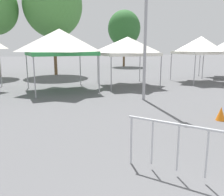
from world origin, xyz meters
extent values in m
cylinder|color=#9E9EA3|center=(-2.97, 16.25, 1.19)|extent=(0.06, 0.06, 2.38)
cylinder|color=#9E9EA3|center=(-1.18, 11.67, 1.11)|extent=(0.06, 0.06, 2.22)
cylinder|color=#9E9EA3|center=(2.17, 11.89, 1.11)|extent=(0.06, 0.06, 2.22)
cylinder|color=#9E9EA3|center=(-1.40, 15.02, 1.11)|extent=(0.06, 0.06, 2.22)
cylinder|color=#9E9EA3|center=(1.95, 15.25, 1.11)|extent=(0.06, 0.06, 2.22)
pyramid|color=white|center=(0.38, 13.46, 2.85)|extent=(3.75, 3.75, 1.25)
cube|color=green|center=(0.38, 13.46, 2.12)|extent=(3.72, 3.72, 0.20)
cylinder|color=#9E9EA3|center=(3.02, 12.30, 1.07)|extent=(0.06, 0.06, 2.14)
cylinder|color=#9E9EA3|center=(6.17, 12.09, 1.07)|extent=(0.06, 0.06, 2.14)
cylinder|color=#9E9EA3|center=(3.23, 15.45, 1.07)|extent=(0.06, 0.06, 2.14)
cylinder|color=#9E9EA3|center=(6.38, 15.23, 1.07)|extent=(0.06, 0.06, 2.14)
pyramid|color=white|center=(4.70, 13.77, 2.63)|extent=(3.53, 3.53, 0.97)
cube|color=white|center=(4.70, 13.77, 2.04)|extent=(3.49, 3.49, 0.20)
cylinder|color=#9E9EA3|center=(8.72, 12.12, 1.09)|extent=(0.06, 0.06, 2.19)
cylinder|color=#9E9EA3|center=(8.89, 14.99, 1.09)|extent=(0.06, 0.06, 2.19)
cylinder|color=#9E9EA3|center=(11.76, 14.82, 1.09)|extent=(0.06, 0.06, 2.19)
pyramid|color=white|center=(10.24, 13.47, 2.70)|extent=(3.20, 3.20, 1.03)
cube|color=white|center=(10.24, 13.47, 2.09)|extent=(3.17, 3.17, 0.20)
cylinder|color=#9E9EA3|center=(12.66, 16.24, 1.07)|extent=(0.06, 0.06, 2.15)
cylinder|color=#9E9EA3|center=(3.63, 9.51, 4.12)|extent=(0.14, 0.14, 8.24)
cylinder|color=brown|center=(10.93, 28.44, 1.58)|extent=(0.28, 0.28, 3.15)
ellipsoid|color=#2D662D|center=(10.93, 28.44, 4.79)|extent=(4.10, 4.10, 4.51)
cylinder|color=brown|center=(1.27, 21.84, 2.01)|extent=(0.28, 0.28, 4.02)
ellipsoid|color=#47843D|center=(1.27, 21.84, 6.04)|extent=(5.05, 5.05, 5.56)
cylinder|color=#B7BABF|center=(0.88, 3.09, 1.05)|extent=(1.32, 1.69, 0.05)
cylinder|color=#B7BABF|center=(0.27, 3.88, 0.53)|extent=(0.04, 0.04, 1.05)
cylinder|color=#B7BABF|center=(1.20, 2.67, 0.58)|extent=(0.04, 0.04, 0.92)
cylinder|color=#B7BABF|center=(0.88, 3.09, 0.58)|extent=(0.04, 0.04, 0.92)
cylinder|color=#B7BABF|center=(0.56, 3.50, 0.58)|extent=(0.04, 0.04, 0.92)
cone|color=orange|center=(4.50, 5.60, 0.24)|extent=(0.32, 0.32, 0.47)
camera|label=1|loc=(-1.84, -0.47, 2.47)|focal=38.58mm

